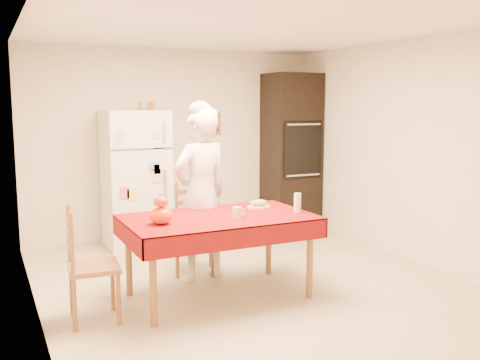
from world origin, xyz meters
TOP-DOWN VIEW (x-y plane):
  - floor at (0.00, 0.00)m, footprint 4.50×4.50m
  - room_shell at (0.00, 0.00)m, footprint 4.02×4.52m
  - refrigerator at (-0.65, 1.88)m, footprint 0.75×0.74m
  - oven_cabinet at (1.63, 1.93)m, footprint 0.70×0.62m
  - dining_table at (-0.45, -0.23)m, footprint 1.70×1.00m
  - chair_far at (-0.37, 0.60)m, footprint 0.53×0.52m
  - chair_left at (-1.65, -0.28)m, footprint 0.44×0.45m
  - seated_woman at (-0.41, 0.30)m, footprint 0.72×0.56m
  - coffee_mug at (-0.33, -0.38)m, footprint 0.08×0.08m
  - pumpkin_lower at (-1.02, -0.32)m, footprint 0.20×0.20m
  - pumpkin_upper at (-1.02, -0.32)m, footprint 0.12×0.12m
  - wine_glass at (0.31, -0.37)m, footprint 0.07×0.07m
  - bread_plate at (0.07, -0.03)m, footprint 0.24×0.24m
  - bread_loaf at (0.07, -0.03)m, footprint 0.18×0.10m
  - spice_jar_left at (-0.55, 1.93)m, footprint 0.05×0.05m
  - spice_jar_mid at (-0.44, 1.93)m, footprint 0.05×0.05m
  - spice_jar_right at (-0.40, 1.93)m, footprint 0.05×0.05m

SIDE VIEW (x-z plane):
  - floor at x=0.00m, z-range 0.00..0.00m
  - chair_far at x=-0.37m, z-range 0.03..0.98m
  - chair_left at x=-1.65m, z-range 0.03..0.98m
  - dining_table at x=-0.45m, z-range 0.31..1.07m
  - bread_plate at x=0.07m, z-range 0.76..0.78m
  - bread_loaf at x=0.07m, z-range 0.78..0.84m
  - coffee_mug at x=-0.33m, z-range 0.76..0.86m
  - pumpkin_lower at x=-1.02m, z-range 0.76..0.91m
  - wine_glass at x=0.31m, z-range 0.76..0.94m
  - refrigerator at x=-0.65m, z-range 0.00..1.70m
  - seated_woman at x=-0.41m, z-range 0.00..1.75m
  - pumpkin_upper at x=-1.02m, z-range 0.91..1.00m
  - oven_cabinet at x=1.63m, z-range 0.00..2.20m
  - room_shell at x=0.00m, z-range 0.37..2.88m
  - spice_jar_left at x=-0.55m, z-range 1.70..1.80m
  - spice_jar_mid at x=-0.44m, z-range 1.70..1.80m
  - spice_jar_right at x=-0.40m, z-range 1.70..1.80m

